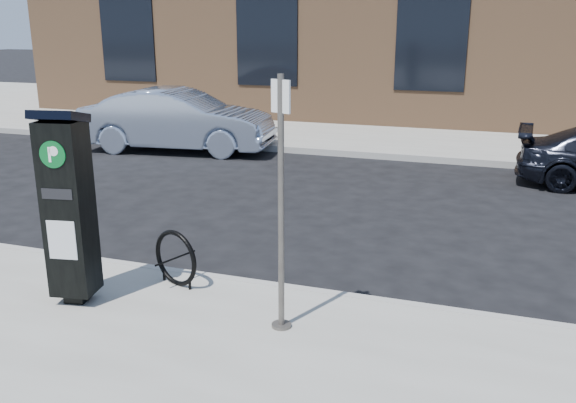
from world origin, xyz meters
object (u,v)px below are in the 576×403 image
at_px(parking_kiosk, 68,206).
at_px(car_silver, 178,120).
at_px(bike_rack, 176,258).
at_px(sign_pole, 281,209).

bearing_deg(parking_kiosk, car_silver, 101.61).
distance_m(bike_rack, car_silver, 8.81).
bearing_deg(bike_rack, car_silver, 137.69).
xyz_separation_m(sign_pole, car_silver, (-5.72, 8.32, -0.62)).
bearing_deg(sign_pole, parking_kiosk, -153.48).
relative_size(parking_kiosk, sign_pole, 0.85).
bearing_deg(car_silver, parking_kiosk, -165.63).
xyz_separation_m(parking_kiosk, bike_rack, (0.83, 0.74, -0.77)).
xyz_separation_m(sign_pole, bike_rack, (-1.52, 0.58, -0.92)).
distance_m(parking_kiosk, bike_rack, 1.35).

